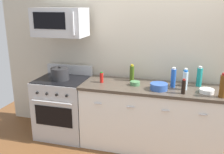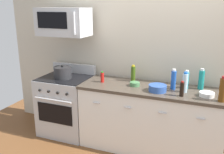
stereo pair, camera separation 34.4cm
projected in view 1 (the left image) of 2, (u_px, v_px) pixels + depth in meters
name	position (u px, v px, depth m)	size (l,w,h in m)	color
ground_plane	(149.00, 146.00, 3.64)	(6.02, 6.02, 0.00)	brown
back_wall	(156.00, 50.00, 3.64)	(5.02, 0.10, 2.70)	beige
counter_unit	(150.00, 117.00, 3.51)	(1.93, 0.66, 0.92)	white
range_oven	(64.00, 107.00, 3.85)	(0.76, 0.69, 1.07)	#B7BABF
microwave	(60.00, 22.00, 3.53)	(0.74, 0.44, 0.40)	#B7BABF
bottle_soy_sauce_dark	(184.00, 87.00, 3.07)	(0.05, 0.05, 0.19)	black
bottle_hot_sauce_red	(102.00, 77.00, 3.53)	(0.05, 0.05, 0.16)	#B21914
bottle_wine_amber	(223.00, 86.00, 2.94)	(0.08, 0.08, 0.30)	#59330F
bottle_soda_blue	(173.00, 78.00, 3.31)	(0.07, 0.07, 0.27)	#1E4CA5
bottle_water_clear	(185.00, 80.00, 3.21)	(0.07, 0.07, 0.26)	silver
bottle_sparkling_teal	(199.00, 77.00, 3.35)	(0.07, 0.07, 0.28)	#197F7A
bottle_olive_oil	(132.00, 73.00, 3.59)	(0.06, 0.06, 0.24)	#385114
bottle_dish_soap	(185.00, 78.00, 3.36)	(0.06, 0.06, 0.25)	teal
bowl_blue_mixing	(159.00, 86.00, 3.23)	(0.23, 0.23, 0.09)	#2D519E
bowl_white_ceramic	(207.00, 91.00, 3.11)	(0.18, 0.18, 0.05)	white
bowl_green_glaze	(135.00, 83.00, 3.42)	(0.14, 0.14, 0.05)	#477A4C
stockpot	(60.00, 74.00, 3.65)	(0.26, 0.26, 0.21)	#262628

